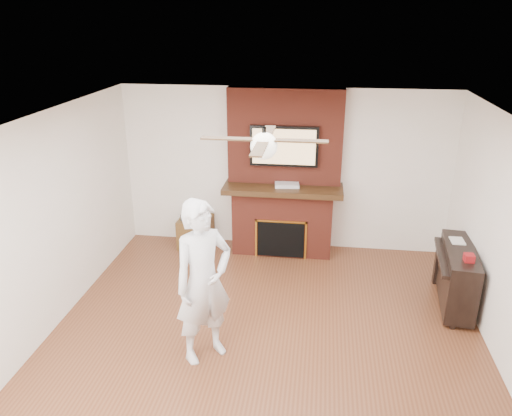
# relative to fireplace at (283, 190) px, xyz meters

# --- Properties ---
(room_shell) EXTENTS (5.36, 5.86, 2.86)m
(room_shell) POSITION_rel_fireplace_xyz_m (0.00, -2.55, 0.25)
(room_shell) COLOR #5A2F1A
(room_shell) RESTS_ON ground
(fireplace) EXTENTS (1.78, 0.64, 2.50)m
(fireplace) POSITION_rel_fireplace_xyz_m (0.00, 0.00, 0.00)
(fireplace) COLOR maroon
(fireplace) RESTS_ON ground
(tv) EXTENTS (1.00, 0.08, 0.60)m
(tv) POSITION_rel_fireplace_xyz_m (0.00, -0.05, 0.68)
(tv) COLOR black
(tv) RESTS_ON fireplace
(ceiling_fan) EXTENTS (1.21, 1.21, 0.31)m
(ceiling_fan) POSITION_rel_fireplace_xyz_m (-0.00, -2.55, 1.34)
(ceiling_fan) COLOR black
(ceiling_fan) RESTS_ON room_shell
(person) EXTENTS (0.78, 0.78, 1.80)m
(person) POSITION_rel_fireplace_xyz_m (-0.60, -2.73, -0.09)
(person) COLOR silver
(person) RESTS_ON ground
(side_table) EXTENTS (0.51, 0.51, 0.57)m
(side_table) POSITION_rel_fireplace_xyz_m (-1.38, -0.07, -0.73)
(side_table) COLOR #523617
(side_table) RESTS_ON ground
(piano) EXTENTS (0.57, 1.23, 0.87)m
(piano) POSITION_rel_fireplace_xyz_m (2.31, -1.32, -0.57)
(piano) COLOR black
(piano) RESTS_ON ground
(cable_box) EXTENTS (0.38, 0.24, 0.05)m
(cable_box) POSITION_rel_fireplace_xyz_m (0.06, -0.10, 0.11)
(cable_box) COLOR silver
(cable_box) RESTS_ON fireplace
(candle_orange) EXTENTS (0.07, 0.07, 0.11)m
(candle_orange) POSITION_rel_fireplace_xyz_m (-0.20, -0.18, -0.94)
(candle_orange) COLOR orange
(candle_orange) RESTS_ON ground
(candle_green) EXTENTS (0.07, 0.07, 0.10)m
(candle_green) POSITION_rel_fireplace_xyz_m (0.07, -0.23, -0.94)
(candle_green) COLOR #4D8535
(candle_green) RESTS_ON ground
(candle_cream) EXTENTS (0.07, 0.07, 0.10)m
(candle_cream) POSITION_rel_fireplace_xyz_m (0.14, -0.25, -0.94)
(candle_cream) COLOR beige
(candle_cream) RESTS_ON ground
(candle_blue) EXTENTS (0.07, 0.07, 0.07)m
(candle_blue) POSITION_rel_fireplace_xyz_m (0.19, -0.18, -0.96)
(candle_blue) COLOR #2E678A
(candle_blue) RESTS_ON ground
(candle_green_extra) EXTENTS (0.07, 0.07, 0.10)m
(candle_green_extra) POSITION_rel_fireplace_xyz_m (-0.25, -0.23, -0.94)
(candle_green_extra) COLOR olive
(candle_green_extra) RESTS_ON ground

